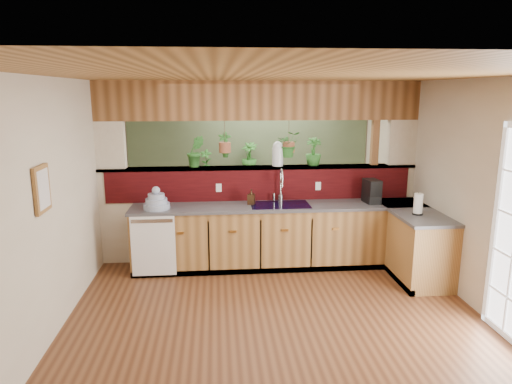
{
  "coord_description": "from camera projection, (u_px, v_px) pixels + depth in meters",
  "views": [
    {
      "loc": [
        -0.63,
        -5.17,
        2.45
      ],
      "look_at": [
        -0.11,
        0.7,
        1.15
      ],
      "focal_mm": 32.0,
      "sensor_mm": 36.0,
      "label": 1
    }
  ],
  "objects": [
    {
      "name": "ledge_plant_left",
      "position": [
        196.0,
        151.0,
        6.49
      ],
      "size": [
        0.28,
        0.25,
        0.45
      ],
      "primitive_type": "imported",
      "rotation": [
        0.0,
        0.0,
        0.2
      ],
      "color": "#256021",
      "rests_on": "pass_through_ledge"
    },
    {
      "name": "paper_towel",
      "position": [
        418.0,
        204.0,
        5.85
      ],
      "size": [
        0.14,
        0.14,
        0.29
      ],
      "color": "black",
      "rests_on": "countertop"
    },
    {
      "name": "wall_right",
      "position": [
        459.0,
        189.0,
        5.52
      ],
      "size": [
        0.02,
        7.0,
        2.6
      ],
      "primitive_type": "cube",
      "color": "beige",
      "rests_on": "ground"
    },
    {
      "name": "ledge_plant_right",
      "position": [
        313.0,
        152.0,
        6.64
      ],
      "size": [
        0.25,
        0.25,
        0.41
      ],
      "primitive_type": "imported",
      "rotation": [
        0.0,
        0.0,
        -0.08
      ],
      "color": "#256021",
      "rests_on": "pass_through_ledge"
    },
    {
      "name": "pass_through_ledge",
      "position": [
        260.0,
        168.0,
        6.63
      ],
      "size": [
        4.6,
        0.21,
        0.04
      ],
      "primitive_type": "cube",
      "color": "brown",
      "rests_on": "ground"
    },
    {
      "name": "sage_backwall",
      "position": [
        249.0,
        153.0,
        8.71
      ],
      "size": [
        4.55,
        0.02,
        2.55
      ],
      "primitive_type": "cube",
      "color": "#4A5C3F",
      "rests_on": "ground"
    },
    {
      "name": "dish_stack",
      "position": [
        156.0,
        202.0,
        6.14
      ],
      "size": [
        0.36,
        0.36,
        0.31
      ],
      "color": "#919FBC",
      "rests_on": "countertop"
    },
    {
      "name": "hanging_plant_b",
      "position": [
        289.0,
        133.0,
        6.55
      ],
      "size": [
        0.34,
        0.29,
        0.49
      ],
      "color": "brown",
      "rests_on": "header_beam"
    },
    {
      "name": "wall_left",
      "position": [
        68.0,
        196.0,
        5.13
      ],
      "size": [
        0.02,
        7.0,
        2.6
      ],
      "primitive_type": "cube",
      "color": "beige",
      "rests_on": "ground"
    },
    {
      "name": "glass_jar",
      "position": [
        278.0,
        154.0,
        6.6
      ],
      "size": [
        0.16,
        0.16,
        0.36
      ],
      "color": "silver",
      "rests_on": "pass_through_ledge"
    },
    {
      "name": "hanging_plant_a",
      "position": [
        225.0,
        137.0,
        6.49
      ],
      "size": [
        0.21,
        0.17,
        0.48
      ],
      "color": "brown",
      "rests_on": "header_beam"
    },
    {
      "name": "soap_dispenser",
      "position": [
        251.0,
        197.0,
        6.39
      ],
      "size": [
        0.12,
        0.12,
        0.21
      ],
      "primitive_type": "imported",
      "rotation": [
        0.0,
        0.0,
        -0.31
      ],
      "color": "#3B2615",
      "rests_on": "countertop"
    },
    {
      "name": "shelf_plant_a",
      "position": [
        206.0,
        160.0,
        8.44
      ],
      "size": [
        0.24,
        0.18,
        0.41
      ],
      "primitive_type": "imported",
      "rotation": [
        0.0,
        0.0,
        -0.17
      ],
      "color": "#256021",
      "rests_on": "shelving_console"
    },
    {
      "name": "framed_print",
      "position": [
        42.0,
        189.0,
        4.3
      ],
      "size": [
        0.04,
        0.35,
        0.45
      ],
      "color": "brown",
      "rests_on": "wall_left"
    },
    {
      "name": "navy_sink",
      "position": [
        280.0,
        210.0,
        6.4
      ],
      "size": [
        0.82,
        0.5,
        0.18
      ],
      "color": "black",
      "rests_on": "countertop"
    },
    {
      "name": "shelf_plant_b",
      "position": [
        249.0,
        157.0,
        8.5
      ],
      "size": [
        0.38,
        0.38,
        0.53
      ],
      "primitive_type": "imported",
      "rotation": [
        0.0,
        0.0,
        -0.39
      ],
      "color": "#256021",
      "rests_on": "shelving_console"
    },
    {
      "name": "pass_through_partition",
      "position": [
        262.0,
        180.0,
        6.66
      ],
      "size": [
        4.6,
        0.21,
        2.6
      ],
      "color": "beige",
      "rests_on": "ground"
    },
    {
      "name": "shelving_console",
      "position": [
        234.0,
        197.0,
        8.64
      ],
      "size": [
        1.55,
        0.66,
        1.0
      ],
      "primitive_type": "cube",
      "rotation": [
        0.0,
        0.0,
        -0.18
      ],
      "color": "black",
      "rests_on": "ground"
    },
    {
      "name": "ceiling",
      "position": [
        272.0,
        78.0,
        5.05
      ],
      "size": [
        4.6,
        7.0,
        0.01
      ],
      "primitive_type": "cube",
      "color": "brown",
      "rests_on": "ground"
    },
    {
      "name": "wall_front",
      "position": [
        370.0,
        370.0,
        1.92
      ],
      "size": [
        4.6,
        0.02,
        2.6
      ],
      "primitive_type": "cube",
      "color": "beige",
      "rests_on": "ground"
    },
    {
      "name": "wall_back",
      "position": [
        249.0,
        153.0,
        8.73
      ],
      "size": [
        4.6,
        0.02,
        2.6
      ],
      "primitive_type": "cube",
      "color": "beige",
      "rests_on": "ground"
    },
    {
      "name": "ground",
      "position": [
        270.0,
        295.0,
        5.61
      ],
      "size": [
        4.6,
        7.0,
        0.01
      ],
      "primitive_type": "cube",
      "color": "#57311B",
      "rests_on": "ground"
    },
    {
      "name": "faucet",
      "position": [
        281.0,
        184.0,
        6.48
      ],
      "size": [
        0.21,
        0.22,
        0.5
      ],
      "color": "#B7B7B2",
      "rests_on": "countertop"
    },
    {
      "name": "countertop",
      "position": [
        322.0,
        237.0,
        6.43
      ],
      "size": [
        4.14,
        1.52,
        0.9
      ],
      "color": "brown",
      "rests_on": "ground"
    },
    {
      "name": "header_beam",
      "position": [
        260.0,
        101.0,
        6.42
      ],
      "size": [
        4.6,
        0.15,
        0.55
      ],
      "primitive_type": "cube",
      "color": "brown",
      "rests_on": "ground"
    },
    {
      "name": "dishwasher",
      "position": [
        153.0,
        246.0,
        6.03
      ],
      "size": [
        0.58,
        0.03,
        0.82
      ],
      "color": "white",
      "rests_on": "ground"
    },
    {
      "name": "floor_plant",
      "position": [
        301.0,
        216.0,
        7.93
      ],
      "size": [
        0.75,
        0.71,
        0.67
      ],
      "primitive_type": "imported",
      "rotation": [
        0.0,
        0.0,
        -0.38
      ],
      "color": "#256021",
      "rests_on": "ground"
    },
    {
      "name": "coffee_maker",
      "position": [
        372.0,
        192.0,
        6.46
      ],
      "size": [
        0.18,
        0.3,
        0.33
      ],
      "rotation": [
        0.0,
        0.0,
        0.12
      ],
      "color": "black",
      "rests_on": "countertop"
    }
  ]
}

